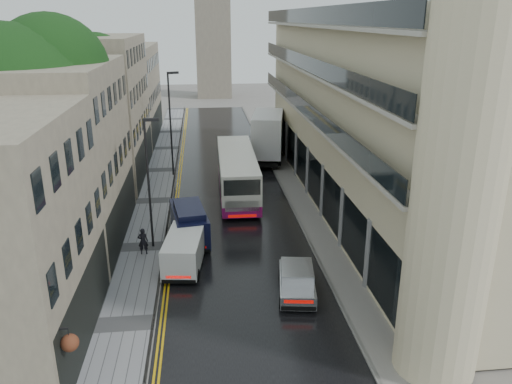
{
  "coord_description": "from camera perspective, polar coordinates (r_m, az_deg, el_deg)",
  "views": [
    {
      "loc": [
        -1.99,
        -9.45,
        13.54
      ],
      "look_at": [
        1.04,
        18.0,
        3.86
      ],
      "focal_mm": 35.0,
      "sensor_mm": 36.0,
      "label": 1
    }
  ],
  "objects": [
    {
      "name": "lamp_post_far",
      "position": [
        44.64,
        -9.74,
        7.54
      ],
      "size": [
        1.03,
        0.57,
        9.04
      ],
      "primitive_type": null,
      "rotation": [
        0.0,
        0.0,
        0.36
      ],
      "color": "black",
      "rests_on": "left_sidewalk"
    },
    {
      "name": "pedestrian",
      "position": [
        30.59,
        -12.78,
        -5.51
      ],
      "size": [
        0.62,
        0.42,
        1.65
      ],
      "primitive_type": "imported",
      "rotation": [
        0.0,
        0.0,
        3.19
      ],
      "color": "black",
      "rests_on": "left_sidewalk"
    },
    {
      "name": "modern_block",
      "position": [
        38.09,
        12.79,
        8.96
      ],
      "size": [
        8.0,
        40.0,
        14.0
      ],
      "primitive_type": null,
      "color": "beige",
      "rests_on": "ground"
    },
    {
      "name": "tree_near",
      "position": [
        31.96,
        -25.46,
        5.53
      ],
      "size": [
        10.56,
        10.56,
        13.89
      ],
      "primitive_type": null,
      "color": "black",
      "rests_on": "ground"
    },
    {
      "name": "old_shop_row",
      "position": [
        40.85,
        -16.87,
        7.86
      ],
      "size": [
        4.5,
        56.0,
        12.0
      ],
      "primitive_type": null,
      "color": "gray",
      "rests_on": "ground"
    },
    {
      "name": "lamp_post_near",
      "position": [
        30.35,
        -12.16,
        0.75
      ],
      "size": [
        0.9,
        0.22,
        7.96
      ],
      "primitive_type": null,
      "rotation": [
        0.0,
        0.0,
        0.02
      ],
      "color": "black",
      "rests_on": "left_sidewalk"
    },
    {
      "name": "left_sidewalk",
      "position": [
        39.52,
        -11.52,
        -1.03
      ],
      "size": [
        2.7,
        85.0,
        0.12
      ],
      "primitive_type": "cube",
      "color": "gray",
      "rests_on": "ground"
    },
    {
      "name": "white_van",
      "position": [
        27.53,
        -10.51,
        -8.05
      ],
      "size": [
        2.47,
        4.69,
        2.03
      ],
      "primitive_type": null,
      "rotation": [
        0.0,
        0.0,
        -0.13
      ],
      "color": "white",
      "rests_on": "road"
    },
    {
      "name": "cream_bus",
      "position": [
        36.77,
        -3.88,
        0.5
      ],
      "size": [
        3.01,
        12.39,
        3.37
      ],
      "primitive_type": null,
      "rotation": [
        0.0,
        0.0,
        -0.02
      ],
      "color": "white",
      "rests_on": "road"
    },
    {
      "name": "silver_hatchback",
      "position": [
        24.89,
        2.94,
        -11.56
      ],
      "size": [
        2.32,
        4.24,
        1.51
      ],
      "primitive_type": null,
      "rotation": [
        0.0,
        0.0,
        -0.14
      ],
      "color": "#ABABB0",
      "rests_on": "road"
    },
    {
      "name": "navy_van",
      "position": [
        30.36,
        -8.92,
        -4.77
      ],
      "size": [
        2.63,
        5.12,
        2.49
      ],
      "primitive_type": null,
      "rotation": [
        0.0,
        0.0,
        0.14
      ],
      "color": "black",
      "rests_on": "road"
    },
    {
      "name": "white_lorry",
      "position": [
        47.72,
        -0.27,
        5.86
      ],
      "size": [
        4.39,
        9.55,
        4.83
      ],
      "primitive_type": null,
      "rotation": [
        0.0,
        0.0,
        -0.18
      ],
      "color": "silver",
      "rests_on": "road"
    },
    {
      "name": "right_sidewalk",
      "position": [
        40.02,
        4.72,
        -0.43
      ],
      "size": [
        1.8,
        85.0,
        0.12
      ],
      "primitive_type": "cube",
      "color": "slate",
      "rests_on": "ground"
    },
    {
      "name": "road",
      "position": [
        39.4,
        -3.02,
        -0.79
      ],
      "size": [
        9.0,
        85.0,
        0.02
      ],
      "primitive_type": "cube",
      "color": "black",
      "rests_on": "ground"
    },
    {
      "name": "tree_far",
      "position": [
        44.27,
        -19.77,
        8.69
      ],
      "size": [
        9.24,
        9.24,
        12.46
      ],
      "primitive_type": null,
      "color": "black",
      "rests_on": "ground"
    }
  ]
}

